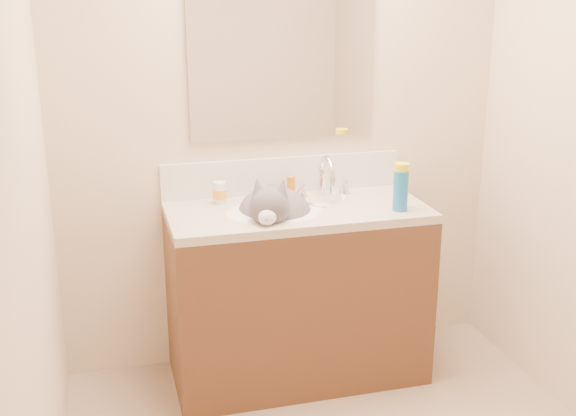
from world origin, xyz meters
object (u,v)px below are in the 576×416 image
amber_bottle (291,186)px  faucet (326,180)px  basin (274,227)px  pill_bottle (220,193)px  spray_can (401,191)px  vanity_cabinet (297,297)px  cat (274,214)px  silver_jar (273,192)px

amber_bottle → faucet: bearing=-22.3°
faucet → basin: bearing=-150.9°
pill_bottle → amber_bottle: size_ratio=1.06×
pill_bottle → spray_can: (0.77, -0.32, 0.04)m
vanity_cabinet → faucet: bearing=37.3°
pill_bottle → faucet: bearing=-3.4°
basin → amber_bottle: amber_bottle is taller
cat → silver_jar: size_ratio=8.25×
silver_jar → spray_can: 0.62m
basin → faucet: faucet is taller
cat → pill_bottle: 0.29m
basin → faucet: (0.30, 0.17, 0.16)m
faucet → pill_bottle: faucet is taller
vanity_cabinet → basin: 0.40m
spray_can → cat: bearing=165.7°
silver_jar → faucet: bearing=-11.0°
cat → amber_bottle: (0.14, 0.21, 0.06)m
vanity_cabinet → spray_can: size_ratio=6.42×
cat → amber_bottle: 0.26m
cat → pill_bottle: cat is taller
faucet → pill_bottle: bearing=176.6°
pill_bottle → basin: bearing=-42.8°
basin → spray_can: bearing=-12.5°
faucet → amber_bottle: size_ratio=2.85×
basin → cat: cat is taller
pill_bottle → amber_bottle: bearing=5.4°
vanity_cabinet → pill_bottle: size_ratio=11.52×
spray_can → vanity_cabinet: bearing=160.7°
cat → amber_bottle: size_ratio=5.24×
vanity_cabinet → silver_jar: (-0.07, 0.19, 0.48)m
faucet → spray_can: size_ratio=1.50×
basin → pill_bottle: size_ratio=4.32×
silver_jar → vanity_cabinet: bearing=-68.5°
cat → pill_bottle: (-0.22, 0.18, 0.07)m
cat → faucet: bearing=48.2°
basin → cat: bearing=75.3°
faucet → pill_bottle: 0.52m
basin → spray_can: spray_can is taller
pill_bottle → spray_can: size_ratio=0.56×
faucet → vanity_cabinet: bearing=-142.7°
faucet → silver_jar: (-0.25, 0.05, -0.05)m
vanity_cabinet → amber_bottle: amber_bottle is taller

